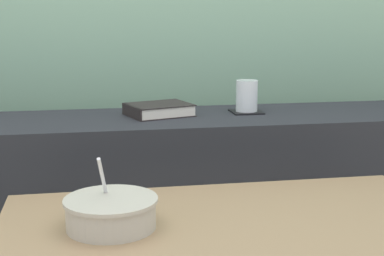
{
  "coord_description": "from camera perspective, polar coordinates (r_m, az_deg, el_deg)",
  "views": [
    {
      "loc": [
        -0.23,
        -1.24,
        1.17
      ],
      "look_at": [
        0.08,
        0.49,
        0.81
      ],
      "focal_mm": 53.43,
      "sensor_mm": 36.0,
      "label": 1
    }
  ],
  "objects": [
    {
      "name": "closed_book",
      "position": [
        1.86,
        -3.36,
        1.84
      ],
      "size": [
        0.23,
        0.21,
        0.04
      ],
      "color": "black",
      "rests_on": "dark_console_ledge"
    },
    {
      "name": "dark_console_ledge",
      "position": [
        1.96,
        -2.73,
        -10.98
      ],
      "size": [
        2.8,
        0.4,
        0.83
      ],
      "primitive_type": "cube",
      "color": "#23262B",
      "rests_on": "ground"
    },
    {
      "name": "soup_bowl",
      "position": [
        1.25,
        -8.08,
        -8.37
      ],
      "size": [
        0.2,
        0.2,
        0.16
      ],
      "color": "#BCB7A8",
      "rests_on": "breakfast_table"
    },
    {
      "name": "coaster_square",
      "position": [
        1.92,
        5.46,
        1.62
      ],
      "size": [
        0.1,
        0.1,
        0.0
      ],
      "primitive_type": "cube",
      "color": "black",
      "rests_on": "dark_console_ledge"
    },
    {
      "name": "juice_glass",
      "position": [
        1.92,
        5.48,
        3.09
      ],
      "size": [
        0.07,
        0.07,
        0.1
      ],
      "color": "white",
      "rests_on": "coaster_square"
    }
  ]
}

